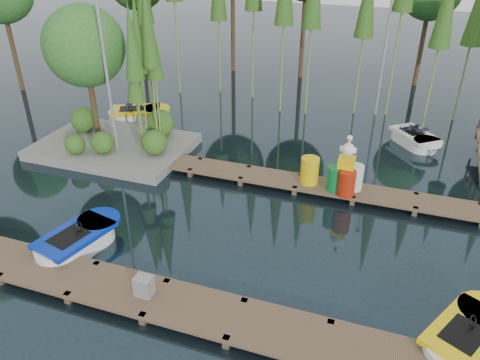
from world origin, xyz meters
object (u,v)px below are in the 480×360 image
(island, at_px, (102,74))
(utility_cabinet, at_px, (144,286))
(yellow_barrel, at_px, (310,170))
(boat_yellow_far, at_px, (137,115))
(boat_blue, at_px, (78,241))
(drum_cluster, at_px, (346,175))

(island, height_order, utility_cabinet, island)
(utility_cabinet, bearing_deg, yellow_barrel, 68.98)
(boat_yellow_far, distance_m, yellow_barrel, 9.98)
(boat_blue, xyz_separation_m, yellow_barrel, (5.68, 5.67, 0.51))
(boat_blue, height_order, utility_cabinet, boat_blue)
(yellow_barrel, height_order, drum_cluster, drum_cluster)
(boat_blue, xyz_separation_m, drum_cluster, (6.96, 5.51, 0.63))
(island, height_order, drum_cluster, island)
(boat_yellow_far, distance_m, drum_cluster, 11.23)
(boat_yellow_far, height_order, yellow_barrel, boat_yellow_far)
(boat_blue, distance_m, boat_yellow_far, 10.13)
(drum_cluster, bearing_deg, yellow_barrel, 173.08)
(boat_blue, xyz_separation_m, boat_yellow_far, (-3.53, 9.49, 0.04))
(drum_cluster, bearing_deg, boat_blue, -141.61)
(island, xyz_separation_m, boat_yellow_far, (-0.50, 3.03, -2.87))
(island, distance_m, utility_cabinet, 10.19)
(utility_cabinet, xyz_separation_m, drum_cluster, (3.97, 6.84, 0.34))
(utility_cabinet, bearing_deg, boat_yellow_far, 121.07)
(utility_cabinet, bearing_deg, boat_blue, 156.01)
(island, height_order, boat_yellow_far, island)
(utility_cabinet, xyz_separation_m, yellow_barrel, (2.69, 7.00, 0.22))
(utility_cabinet, distance_m, drum_cluster, 7.92)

